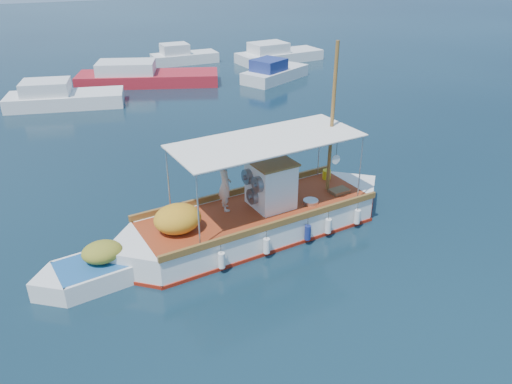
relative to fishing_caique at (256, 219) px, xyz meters
name	(u,v)px	position (x,y,z in m)	size (l,w,h in m)	color
ground	(273,227)	(0.72, 0.13, -0.56)	(160.00, 160.00, 0.00)	black
fishing_caique	(256,219)	(0.00, 0.00, 0.00)	(10.32, 3.75, 6.35)	white
dinghy	(126,263)	(-4.41, -0.49, -0.27)	(5.57, 2.30, 1.38)	white
bg_boat_nw	(62,98)	(-5.09, 18.00, -0.07)	(7.05, 3.65, 1.80)	silver
bg_boat_n	(144,77)	(0.49, 21.32, -0.07)	(9.96, 5.58, 1.80)	#A91C26
bg_boat_ne	(274,73)	(9.27, 18.87, -0.07)	(5.70, 4.50, 1.80)	silver
bg_boat_e	(277,55)	(12.12, 24.47, -0.07)	(7.39, 3.45, 1.80)	silver
bg_boat_far_n	(183,57)	(4.76, 26.83, -0.07)	(5.31, 2.15, 1.80)	silver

